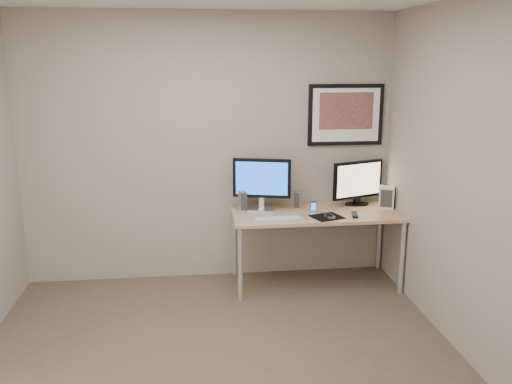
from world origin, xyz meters
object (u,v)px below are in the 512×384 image
Objects in this scene: speaker_right at (298,199)px; keyboard at (277,218)px; monitor_large at (262,182)px; speaker_left at (242,200)px; framed_art at (346,115)px; monitor_tv at (358,182)px; phone_dock at (313,207)px; fan_unit at (387,197)px; desk at (316,219)px.

speaker_right is 0.43m from keyboard.
speaker_left is (-0.19, 0.01, -0.18)m from monitor_large.
monitor_tv is at bearing -46.41° from framed_art.
monitor_tv reaches higher than phone_dock.
framed_art is 3.75× the size of speaker_left.
speaker_left is 0.68m from phone_dock.
phone_dock is at bearing -32.34° from speaker_left.
speaker_right is at bearing 18.54° from monitor_large.
framed_art reaches higher than monitor_large.
speaker_right is (-0.62, -0.05, -0.15)m from monitor_tv.
speaker_right is at bearing -160.69° from framed_art.
monitor_large is 3.02× the size of speaker_right.
speaker_left reaches higher than speaker_right.
phone_dock is (0.47, -0.17, -0.22)m from monitor_large.
speaker_left is at bearing -159.14° from fan_unit.
monitor_large is 0.98m from monitor_tv.
speaker_left reaches higher than desk.
framed_art is 0.99m from phone_dock.
framed_art is at bearing 43.46° from desk.
framed_art reaches higher than desk.
keyboard reaches higher than desk.
phone_dock is (-0.50, -0.25, -0.18)m from monitor_tv.
desk is 1.07m from framed_art.
speaker_left is 0.55m from speaker_right.
desk is 0.14m from phone_dock.
fan_unit is at bearing 14.67° from phone_dock.
framed_art is at bearing 27.60° from monitor_large.
speaker_right is at bearing -162.01° from fan_unit.
framed_art reaches higher than speaker_left.
monitor_tv is at bearing 27.02° from speaker_right.
fan_unit is at bearing 9.67° from keyboard.
monitor_tv reaches higher than fan_unit.
keyboard is at bearing -155.15° from desk.
monitor_large reaches higher than fan_unit.
speaker_left is (-0.70, 0.14, 0.17)m from desk.
fan_unit is (0.37, -0.27, -0.78)m from framed_art.
framed_art is 1.27m from keyboard.
keyboard is 1.15m from fan_unit.
monitor_tv reaches higher than speaker_left.
phone_dock is at bearing -131.33° from desk.
monitor_tv is (0.47, 0.21, 0.30)m from desk.
keyboard is at bearing -104.33° from speaker_right.
phone_dock is at bearing -6.04° from monitor_large.
fan_unit is at bearing -19.62° from speaker_left.
monitor_large is at bearing 165.54° from desk.
speaker_right is at bearing 164.82° from monitor_tv.
monitor_tv is 2.73× the size of speaker_left.
speaker_left is 0.47× the size of keyboard.
framed_art is at bearing 113.47° from monitor_tv.
monitor_large reaches higher than speaker_right.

